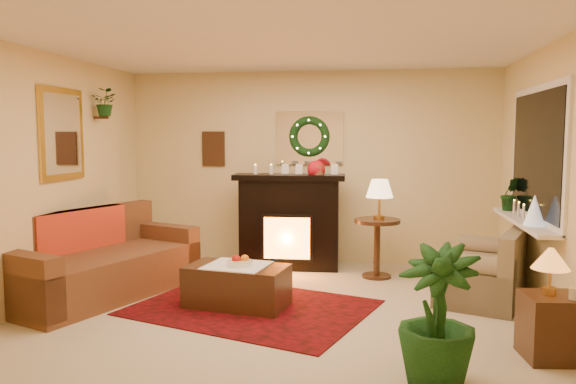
# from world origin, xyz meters

# --- Properties ---
(floor) EXTENTS (5.00, 5.00, 0.00)m
(floor) POSITION_xyz_m (0.00, 0.00, 0.00)
(floor) COLOR beige
(floor) RESTS_ON ground
(ceiling) EXTENTS (5.00, 5.00, 0.00)m
(ceiling) POSITION_xyz_m (0.00, 0.00, 2.60)
(ceiling) COLOR white
(ceiling) RESTS_ON ground
(wall_back) EXTENTS (5.00, 5.00, 0.00)m
(wall_back) POSITION_xyz_m (0.00, 2.25, 1.30)
(wall_back) COLOR #EFD88C
(wall_back) RESTS_ON ground
(wall_front) EXTENTS (5.00, 5.00, 0.00)m
(wall_front) POSITION_xyz_m (0.00, -2.25, 1.30)
(wall_front) COLOR #EFD88C
(wall_front) RESTS_ON ground
(wall_left) EXTENTS (4.50, 4.50, 0.00)m
(wall_left) POSITION_xyz_m (-2.50, 0.00, 1.30)
(wall_left) COLOR #EFD88C
(wall_left) RESTS_ON ground
(wall_right) EXTENTS (4.50, 4.50, 0.00)m
(wall_right) POSITION_xyz_m (2.50, 0.00, 1.30)
(wall_right) COLOR #EFD88C
(wall_right) RESTS_ON ground
(area_rug) EXTENTS (2.67, 2.32, 0.01)m
(area_rug) POSITION_xyz_m (-0.32, 0.02, 0.01)
(area_rug) COLOR #4D160B
(area_rug) RESTS_ON floor
(sofa) EXTENTS (1.65, 2.33, 0.92)m
(sofa) POSITION_xyz_m (-2.00, 0.20, 0.43)
(sofa) COLOR brown
(sofa) RESTS_ON floor
(red_throw) EXTENTS (0.73, 1.18, 0.02)m
(red_throw) POSITION_xyz_m (-2.05, 0.34, 0.46)
(red_throw) COLOR red
(red_throw) RESTS_ON sofa
(fireplace) EXTENTS (1.29, 0.46, 1.17)m
(fireplace) POSITION_xyz_m (-0.21, 1.78, 0.55)
(fireplace) COLOR black
(fireplace) RESTS_ON floor
(poinsettia) EXTENTS (0.23, 0.23, 0.23)m
(poinsettia) POSITION_xyz_m (0.14, 1.80, 1.30)
(poinsettia) COLOR red
(poinsettia) RESTS_ON fireplace
(mantel_candle_a) EXTENTS (0.06, 0.06, 0.18)m
(mantel_candle_a) POSITION_xyz_m (-0.65, 1.75, 1.26)
(mantel_candle_a) COLOR white
(mantel_candle_a) RESTS_ON fireplace
(mantel_candle_b) EXTENTS (0.06, 0.06, 0.18)m
(mantel_candle_b) POSITION_xyz_m (-0.45, 1.78, 1.26)
(mantel_candle_b) COLOR white
(mantel_candle_b) RESTS_ON fireplace
(mantel_mirror) EXTENTS (0.92, 0.02, 0.72)m
(mantel_mirror) POSITION_xyz_m (0.00, 2.23, 1.70)
(mantel_mirror) COLOR white
(mantel_mirror) RESTS_ON wall_back
(wreath) EXTENTS (0.55, 0.11, 0.55)m
(wreath) POSITION_xyz_m (0.00, 2.19, 1.72)
(wreath) COLOR #194719
(wreath) RESTS_ON wall_back
(wall_art) EXTENTS (0.32, 0.03, 0.48)m
(wall_art) POSITION_xyz_m (-1.35, 2.23, 1.55)
(wall_art) COLOR #381E11
(wall_art) RESTS_ON wall_back
(gold_mirror) EXTENTS (0.03, 0.84, 1.00)m
(gold_mirror) POSITION_xyz_m (-2.48, 0.30, 1.75)
(gold_mirror) COLOR gold
(gold_mirror) RESTS_ON wall_left
(hanging_plant) EXTENTS (0.33, 0.28, 0.36)m
(hanging_plant) POSITION_xyz_m (-2.34, 1.05, 1.97)
(hanging_plant) COLOR #194719
(hanging_plant) RESTS_ON wall_left
(loveseat) EXTENTS (1.20, 1.52, 0.77)m
(loveseat) POSITION_xyz_m (2.06, 0.76, 0.42)
(loveseat) COLOR gray
(loveseat) RESTS_ON floor
(window_frame) EXTENTS (0.03, 1.86, 1.36)m
(window_frame) POSITION_xyz_m (2.48, 0.55, 1.55)
(window_frame) COLOR white
(window_frame) RESTS_ON wall_right
(window_glass) EXTENTS (0.02, 1.70, 1.22)m
(window_glass) POSITION_xyz_m (2.47, 0.55, 1.55)
(window_glass) COLOR black
(window_glass) RESTS_ON wall_right
(window_sill) EXTENTS (0.22, 1.86, 0.04)m
(window_sill) POSITION_xyz_m (2.38, 0.55, 0.87)
(window_sill) COLOR white
(window_sill) RESTS_ON wall_right
(mini_tree) EXTENTS (0.19, 0.19, 0.29)m
(mini_tree) POSITION_xyz_m (2.37, 0.14, 1.04)
(mini_tree) COLOR silver
(mini_tree) RESTS_ON window_sill
(sill_plant) EXTENTS (0.27, 0.22, 0.50)m
(sill_plant) POSITION_xyz_m (2.40, 1.21, 1.08)
(sill_plant) COLOR black
(sill_plant) RESTS_ON window_sill
(side_table_round) EXTENTS (0.71, 0.71, 0.72)m
(side_table_round) POSITION_xyz_m (0.92, 1.47, 0.33)
(side_table_round) COLOR black
(side_table_round) RESTS_ON floor
(lamp_cream) EXTENTS (0.33, 0.33, 0.50)m
(lamp_cream) POSITION_xyz_m (0.95, 1.45, 0.88)
(lamp_cream) COLOR #FFDC95
(lamp_cream) RESTS_ON side_table_round
(end_table_square) EXTENTS (0.46, 0.46, 0.51)m
(end_table_square) POSITION_xyz_m (2.26, -0.88, 0.27)
(end_table_square) COLOR #47281B
(end_table_square) RESTS_ON floor
(lamp_tiffany) EXTENTS (0.29, 0.29, 0.42)m
(lamp_tiffany) POSITION_xyz_m (2.24, -0.87, 0.74)
(lamp_tiffany) COLOR #FFAC29
(lamp_tiffany) RESTS_ON end_table_square
(coffee_table) EXTENTS (1.08, 0.71, 0.42)m
(coffee_table) POSITION_xyz_m (-0.48, 0.05, 0.21)
(coffee_table) COLOR #4F361C
(coffee_table) RESTS_ON floor
(fruit_bowl) EXTENTS (0.26, 0.26, 0.06)m
(fruit_bowl) POSITION_xyz_m (-0.44, 0.04, 0.45)
(fruit_bowl) COLOR white
(fruit_bowl) RESTS_ON coffee_table
(floor_palm) EXTENTS (2.19, 2.19, 2.95)m
(floor_palm) POSITION_xyz_m (1.33, -1.46, 0.45)
(floor_palm) COLOR #174D14
(floor_palm) RESTS_ON floor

